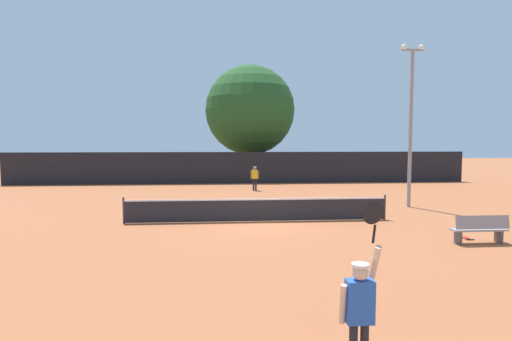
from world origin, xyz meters
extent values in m
plane|color=#9E5633|center=(0.00, 0.00, 0.00)|extent=(120.00, 120.00, 0.00)
cube|color=#232328|center=(0.00, 0.00, 0.48)|extent=(10.91, 0.03, 0.91)
cube|color=white|center=(0.00, 0.00, 0.93)|extent=(10.91, 0.04, 0.06)
cylinder|color=#333338|center=(-5.45, 0.00, 0.54)|extent=(0.08, 0.08, 1.07)
cylinder|color=#333338|center=(5.45, 0.00, 0.54)|extent=(0.08, 0.08, 1.07)
cube|color=black|center=(0.00, 15.51, 1.24)|extent=(36.45, 0.12, 2.49)
cube|color=blue|center=(0.48, -11.41, 1.13)|extent=(0.38, 0.22, 0.61)
sphere|color=beige|center=(0.48, -11.41, 1.54)|extent=(0.23, 0.23, 0.23)
cylinder|color=white|center=(0.48, -11.41, 1.64)|extent=(0.24, 0.24, 0.04)
cylinder|color=beige|center=(0.24, -11.41, 1.10)|extent=(0.09, 0.17, 0.58)
cylinder|color=beige|center=(0.72, -11.33, 1.64)|extent=(0.09, 0.32, 0.56)
cylinder|color=black|center=(0.72, -11.27, 2.04)|extent=(0.04, 0.11, 0.28)
ellipsoid|color=black|center=(0.72, -11.21, 2.33)|extent=(0.30, 0.13, 0.36)
cube|color=yellow|center=(0.71, 10.79, 1.09)|extent=(0.38, 0.22, 0.59)
sphere|color=#8C6647|center=(0.71, 10.79, 1.49)|extent=(0.23, 0.23, 0.23)
cylinder|color=white|center=(0.71, 10.79, 1.59)|extent=(0.24, 0.24, 0.04)
cylinder|color=black|center=(0.63, 10.79, 0.40)|extent=(0.12, 0.12, 0.80)
cylinder|color=black|center=(0.79, 10.79, 0.40)|extent=(0.12, 0.12, 0.80)
cylinder|color=#8C6647|center=(0.47, 10.79, 1.06)|extent=(0.09, 0.17, 0.56)
cylinder|color=#8C6647|center=(0.95, 10.79, 1.06)|extent=(0.09, 0.16, 0.56)
sphere|color=#CCE033|center=(-1.19, 3.50, 0.03)|extent=(0.07, 0.07, 0.07)
cylinder|color=black|center=(6.91, -3.79, 0.02)|extent=(0.28, 0.04, 0.04)
ellipsoid|color=red|center=(6.91, -3.47, 0.02)|extent=(0.28, 0.36, 0.04)
cube|color=gray|center=(6.93, -4.19, 0.45)|extent=(1.80, 0.40, 0.06)
cube|color=gray|center=(6.93, -4.37, 0.73)|extent=(1.80, 0.12, 0.44)
cube|color=#4C4C51|center=(6.23, -4.19, 0.23)|extent=(0.08, 0.36, 0.45)
cube|color=#4C4C51|center=(7.63, -4.19, 0.23)|extent=(0.08, 0.36, 0.45)
cylinder|color=gray|center=(8.00, 3.20, 3.91)|extent=(0.18, 0.18, 7.82)
cube|color=gray|center=(8.00, 3.20, 7.87)|extent=(1.10, 0.10, 0.10)
sphere|color=#F2EDCC|center=(7.55, 3.20, 8.00)|extent=(0.28, 0.28, 0.28)
sphere|color=#F2EDCC|center=(8.45, 3.20, 8.00)|extent=(0.28, 0.28, 0.28)
cylinder|color=brown|center=(1.06, 21.04, 1.55)|extent=(0.56, 0.56, 3.11)
sphere|color=#235123|center=(1.06, 21.04, 6.18)|extent=(8.19, 8.19, 8.19)
cube|color=red|center=(1.90, 20.55, 0.60)|extent=(2.26, 4.35, 0.90)
cube|color=#2D333D|center=(1.90, 20.25, 1.37)|extent=(1.89, 2.34, 0.64)
cylinder|color=black|center=(1.05, 21.95, 0.30)|extent=(0.22, 0.60, 0.60)
cylinder|color=black|center=(2.75, 21.95, 0.30)|extent=(0.22, 0.60, 0.60)
cylinder|color=black|center=(1.05, 19.15, 0.30)|extent=(0.22, 0.60, 0.60)
cylinder|color=black|center=(2.75, 19.15, 0.30)|extent=(0.22, 0.60, 0.60)
cube|color=navy|center=(5.94, 20.87, 0.60)|extent=(2.13, 4.30, 0.90)
cube|color=#2D333D|center=(5.94, 20.57, 1.37)|extent=(1.82, 2.29, 0.64)
cylinder|color=black|center=(5.09, 22.27, 0.30)|extent=(0.22, 0.60, 0.60)
cylinder|color=black|center=(6.79, 22.27, 0.30)|extent=(0.22, 0.60, 0.60)
cylinder|color=black|center=(5.09, 19.47, 0.30)|extent=(0.22, 0.60, 0.60)
cylinder|color=black|center=(6.79, 19.47, 0.30)|extent=(0.22, 0.60, 0.60)
cube|color=black|center=(10.18, 23.88, 0.60)|extent=(2.04, 4.26, 0.90)
cube|color=#2D333D|center=(10.18, 23.58, 1.37)|extent=(1.77, 2.26, 0.64)
cylinder|color=black|center=(9.33, 25.28, 0.30)|extent=(0.22, 0.60, 0.60)
cylinder|color=black|center=(11.03, 25.28, 0.30)|extent=(0.22, 0.60, 0.60)
cylinder|color=black|center=(9.33, 22.48, 0.30)|extent=(0.22, 0.60, 0.60)
cylinder|color=black|center=(11.03, 22.48, 0.30)|extent=(0.22, 0.60, 0.60)
camera|label=1|loc=(-1.40, -16.82, 3.35)|focal=28.77mm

